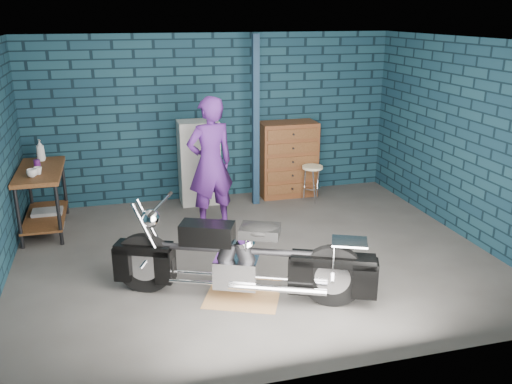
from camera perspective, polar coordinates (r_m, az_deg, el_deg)
ground at (r=7.09m, az=-0.23°, el=-6.68°), size 6.00×6.00×0.00m
room_walls at (r=7.04m, az=-1.42°, el=9.40°), size 6.02×5.01×2.71m
support_post at (r=8.60m, az=-0.04°, el=7.33°), size 0.10×0.10×2.70m
workbench at (r=8.31m, az=-21.48°, el=-0.78°), size 0.60×1.40×0.91m
drip_mat at (r=6.11m, az=-1.46°, el=-11.03°), size 0.98×0.87×0.01m
motorcycle at (r=5.87m, az=-1.50°, el=-6.45°), size 2.52×1.59×1.08m
person at (r=7.74m, az=-4.83°, el=3.02°), size 0.79×0.62×1.92m
storage_bin at (r=8.50m, az=-21.04°, el=-2.63°), size 0.42×0.30×0.26m
locker at (r=8.85m, az=-6.01°, el=3.10°), size 0.64×0.45×1.36m
tool_chest at (r=9.21m, az=3.37°, el=3.47°), size 0.95×0.53×1.27m
shop_stool at (r=8.98m, az=5.91°, el=0.85°), size 0.44×0.44×0.61m
cup_a at (r=7.82m, az=-22.52°, el=1.86°), size 0.18×0.18×0.11m
cup_b at (r=7.92m, az=-21.97°, el=2.09°), size 0.14×0.14×0.10m
mug_purple at (r=8.24m, az=-22.05°, el=2.76°), size 0.10×0.10×0.12m
bottle at (r=8.61m, az=-21.75°, el=4.10°), size 0.16×0.16×0.32m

